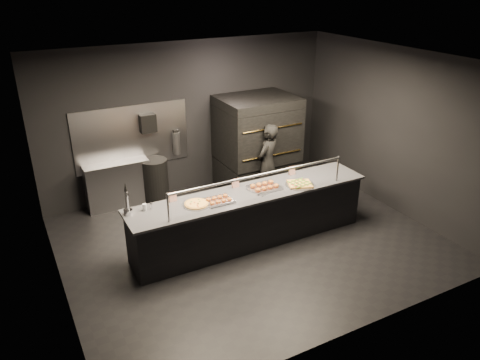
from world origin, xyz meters
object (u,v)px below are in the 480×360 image
at_px(service_counter, 250,217).
at_px(prep_shelf, 118,185).
at_px(fire_extinguisher, 176,143).
at_px(slider_tray_a, 219,200).
at_px(pizza_oven, 257,142).
at_px(square_pizza, 300,184).
at_px(round_pizza, 196,204).
at_px(worker, 268,163).
at_px(towel_dispenser, 148,123).
at_px(trash_bin, 155,180).
at_px(slider_tray_b, 264,187).
at_px(beer_tap, 127,205).

distance_m(service_counter, prep_shelf, 2.82).
distance_m(fire_extinguisher, slider_tray_a, 2.48).
height_order(pizza_oven, slider_tray_a, pizza_oven).
bearing_deg(slider_tray_a, square_pizza, -3.21).
distance_m(round_pizza, worker, 2.35).
bearing_deg(slider_tray_a, service_counter, 6.47).
height_order(towel_dispenser, trash_bin, towel_dispenser).
distance_m(round_pizza, square_pizza, 1.81).
relative_size(towel_dispenser, slider_tray_b, 0.61).
bearing_deg(service_counter, prep_shelf, 124.59).
bearing_deg(worker, service_counter, 19.88).
bearing_deg(prep_shelf, fire_extinguisher, 3.66).
bearing_deg(beer_tap, square_pizza, -6.88).
distance_m(fire_extinguisher, square_pizza, 2.82).
distance_m(prep_shelf, fire_extinguisher, 1.39).
distance_m(towel_dispenser, slider_tray_a, 2.55).
bearing_deg(beer_tap, fire_extinguisher, 54.12).
bearing_deg(round_pizza, beer_tap, 169.11).
xyz_separation_m(fire_extinguisher, worker, (1.40, -1.18, -0.28)).
bearing_deg(slider_tray_b, service_counter, -176.74).
height_order(prep_shelf, trash_bin, prep_shelf).
distance_m(trash_bin, worker, 2.22).
height_order(prep_shelf, worker, worker).
xyz_separation_m(towel_dispenser, round_pizza, (-0.05, -2.39, -0.61)).
relative_size(prep_shelf, fire_extinguisher, 2.38).
height_order(pizza_oven, fire_extinguisher, pizza_oven).
bearing_deg(pizza_oven, slider_tray_a, -132.45).
height_order(towel_dispenser, round_pizza, towel_dispenser).
xyz_separation_m(service_counter, square_pizza, (0.85, -0.15, 0.47)).
height_order(square_pizza, worker, worker).
xyz_separation_m(towel_dispenser, fire_extinguisher, (0.55, 0.01, -0.49)).
height_order(pizza_oven, prep_shelf, pizza_oven).
distance_m(towel_dispenser, square_pizza, 3.14).
distance_m(service_counter, worker, 1.64).
height_order(round_pizza, slider_tray_b, slider_tray_b).
xyz_separation_m(service_counter, slider_tray_a, (-0.60, -0.07, 0.48)).
relative_size(pizza_oven, worker, 1.22).
relative_size(slider_tray_a, trash_bin, 0.49).
relative_size(fire_extinguisher, square_pizza, 1.04).
bearing_deg(pizza_oven, prep_shelf, 171.46).
height_order(beer_tap, round_pizza, beer_tap).
distance_m(slider_tray_a, square_pizza, 1.45).
relative_size(towel_dispenser, slider_tray_a, 0.82).
bearing_deg(towel_dispenser, slider_tray_b, -63.85).
xyz_separation_m(beer_tap, square_pizza, (2.80, -0.34, -0.13)).
bearing_deg(prep_shelf, service_counter, -55.41).
bearing_deg(slider_tray_b, prep_shelf, 128.99).
xyz_separation_m(pizza_oven, slider_tray_a, (-1.80, -1.97, -0.02)).
distance_m(prep_shelf, slider_tray_b, 3.01).
height_order(fire_extinguisher, square_pizza, fire_extinguisher).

